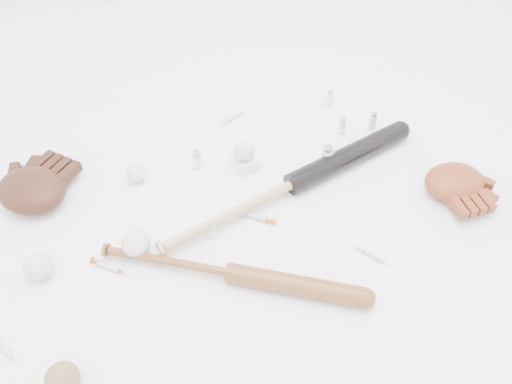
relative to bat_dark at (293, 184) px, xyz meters
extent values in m
plane|color=white|center=(-0.16, -0.04, -0.04)|extent=(3.00, 3.00, 0.00)
cube|color=gold|center=(-0.86, 0.27, -0.03)|extent=(0.09, 0.11, 0.01)
cube|color=white|center=(-0.13, 0.15, -0.02)|extent=(0.10, 0.10, 0.04)
sphere|color=beige|center=(-0.13, 0.15, 0.04)|extent=(0.07, 0.07, 0.07)
sphere|color=beige|center=(-0.77, -0.15, 0.00)|extent=(0.08, 0.08, 0.08)
sphere|color=beige|center=(-0.48, 0.17, 0.00)|extent=(0.06, 0.06, 0.06)
sphere|color=beige|center=(-0.50, -0.13, 0.01)|extent=(0.08, 0.08, 0.08)
sphere|color=brown|center=(-0.70, -0.49, 0.00)|extent=(0.08, 0.08, 0.08)
cylinder|color=silver|center=(0.26, 0.41, 0.00)|extent=(0.02, 0.02, 0.06)
cylinder|color=silver|center=(0.37, 0.24, 0.00)|extent=(0.03, 0.03, 0.07)
cylinder|color=silver|center=(-0.28, 0.18, 0.00)|extent=(0.03, 0.03, 0.07)
cylinder|color=silver|center=(0.14, 0.08, 0.01)|extent=(0.04, 0.04, 0.10)
cylinder|color=silver|center=(-0.28, -0.12, -0.01)|extent=(0.02, 0.02, 0.06)
cylinder|color=silver|center=(0.25, 0.24, 0.00)|extent=(0.03, 0.03, 0.07)
camera|label=1|loc=(-0.36, -1.05, 1.15)|focal=35.00mm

